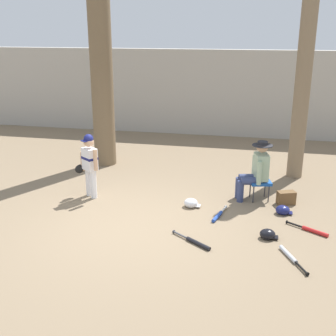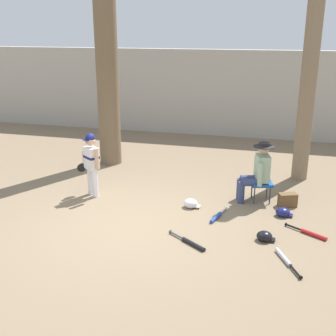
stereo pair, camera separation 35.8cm
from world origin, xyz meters
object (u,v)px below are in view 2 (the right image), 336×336
(bat_red_barrel, at_px, (310,233))
(bat_aluminum_silver, at_px, (285,259))
(young_ballplayer, at_px, (91,161))
(bat_blue_youth, at_px, (217,216))
(tree_behind_spectator, at_px, (308,86))
(bat_black_composite, at_px, (191,243))
(batting_helmet_navy, at_px, (283,212))
(handbag_beside_stool, at_px, (288,200))
(tree_near_player, at_px, (106,52))
(batting_helmet_black, at_px, (265,236))
(seated_spectator, at_px, (257,170))
(folding_stool, at_px, (261,184))
(batting_helmet_white, at_px, (191,203))

(bat_red_barrel, xyz_separation_m, bat_aluminum_silver, (-0.40, -0.97, 0.00))
(young_ballplayer, distance_m, bat_blue_youth, 2.77)
(tree_behind_spectator, height_order, young_ballplayer, tree_behind_spectator)
(bat_black_composite, bearing_deg, batting_helmet_navy, 46.60)
(bat_blue_youth, relative_size, bat_red_barrel, 1.04)
(bat_black_composite, bearing_deg, handbag_beside_stool, 53.16)
(tree_near_player, distance_m, batting_helmet_black, 5.80)
(tree_behind_spectator, height_order, seated_spectator, tree_behind_spectator)
(batting_helmet_black, bearing_deg, folding_stool, 95.56)
(bat_blue_youth, xyz_separation_m, bat_red_barrel, (1.60, -0.27, 0.00))
(folding_stool, relative_size, batting_helmet_white, 1.52)
(tree_near_player, height_order, young_ballplayer, tree_near_player)
(handbag_beside_stool, distance_m, bat_red_barrel, 1.21)
(young_ballplayer, height_order, handbag_beside_stool, young_ballplayer)
(batting_helmet_navy, bearing_deg, tree_near_player, 152.32)
(tree_near_player, relative_size, bat_red_barrel, 9.41)
(bat_red_barrel, relative_size, batting_helmet_black, 2.26)
(tree_near_player, distance_m, batting_helmet_white, 4.32)
(bat_black_composite, bearing_deg, seated_spectator, 67.38)
(batting_helmet_black, bearing_deg, batting_helmet_white, 144.80)
(young_ballplayer, bearing_deg, batting_helmet_black, -17.51)
(seated_spectator, distance_m, bat_aluminum_silver, 2.38)
(bat_aluminum_silver, xyz_separation_m, batting_helmet_white, (-1.76, 1.59, 0.05))
(handbag_beside_stool, height_order, batting_helmet_navy, handbag_beside_stool)
(handbag_beside_stool, distance_m, batting_helmet_black, 1.58)
(tree_near_player, bearing_deg, tree_behind_spectator, -0.21)
(batting_helmet_black, bearing_deg, young_ballplayer, 162.49)
(bat_blue_youth, xyz_separation_m, bat_aluminum_silver, (1.20, -1.24, 0.00))
(bat_black_composite, bearing_deg, tree_behind_spectator, 64.87)
(folding_stool, relative_size, bat_aluminum_silver, 0.64)
(seated_spectator, distance_m, batting_helmet_navy, 0.98)
(bat_aluminum_silver, bearing_deg, batting_helmet_black, 119.51)
(batting_helmet_navy, height_order, batting_helmet_white, batting_helmet_white)
(bat_black_composite, xyz_separation_m, batting_helmet_navy, (1.40, 1.49, 0.04))
(young_ballplayer, xyz_separation_m, folding_stool, (3.34, 0.56, -0.38))
(tree_near_player, height_order, folding_stool, tree_near_player)
(tree_behind_spectator, bearing_deg, batting_helmet_white, -132.15)
(seated_spectator, distance_m, bat_blue_youth, 1.31)
(bat_red_barrel, xyz_separation_m, batting_helmet_navy, (-0.45, 0.66, 0.04))
(young_ballplayer, height_order, folding_stool, young_ballplayer)
(young_ballplayer, distance_m, batting_helmet_navy, 3.85)
(tree_behind_spectator, xyz_separation_m, handbag_beside_stool, (-0.26, -1.73, -1.96))
(batting_helmet_black, relative_size, batting_helmet_navy, 0.98)
(bat_black_composite, distance_m, bat_red_barrel, 2.03)
(young_ballplayer, xyz_separation_m, bat_aluminum_silver, (3.84, -1.69, -0.71))
(tree_behind_spectator, xyz_separation_m, folding_stool, (-0.77, -1.60, -1.73))
(young_ballplayer, relative_size, seated_spectator, 1.09)
(folding_stool, xyz_separation_m, batting_helmet_black, (0.16, -1.67, -0.29))
(bat_black_composite, height_order, batting_helmet_navy, batting_helmet_navy)
(bat_red_barrel, bearing_deg, young_ballplayer, 170.36)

